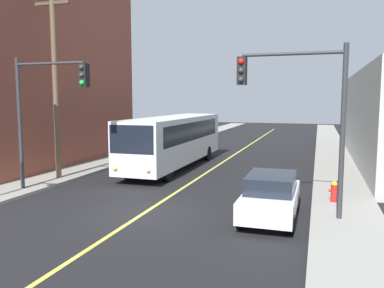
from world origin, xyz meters
The scene contains 11 objects.
ground_plane centered at (0.00, 0.00, 0.00)m, with size 120.00×120.00×0.00m, color black.
sidewalk_left centered at (-7.25, 10.00, 0.07)m, with size 2.50×90.00×0.15m, color gray.
sidewalk_right centered at (7.25, 10.00, 0.07)m, with size 2.50×90.00×0.15m, color gray.
lane_stripe_center centered at (0.00, 15.00, 0.01)m, with size 0.16×60.00×0.01m, color #D8CC4C.
building_left_brick centered at (-13.49, 8.12, 6.56)m, with size 10.00×16.35×13.12m.
city_bus centered at (-2.41, 9.93, 1.82)m, with size 2.61×12.17×3.20m.
parked_car_white centered at (4.61, 0.90, 0.84)m, with size 1.83×4.40×1.62m.
utility_pole_near centered at (-6.90, 4.27, 5.90)m, with size 2.40×0.28×10.48m.
traffic_signal_left_corner centered at (-5.41, 1.64, 4.30)m, with size 3.75×0.48×6.00m.
traffic_signal_right_corner centered at (5.41, 1.16, 4.30)m, with size 3.75×0.48×6.00m.
fire_hydrant centered at (6.85, 3.47, 0.58)m, with size 0.44×0.26×0.84m.
Camera 1 is at (6.15, -13.07, 4.26)m, focal length 36.70 mm.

